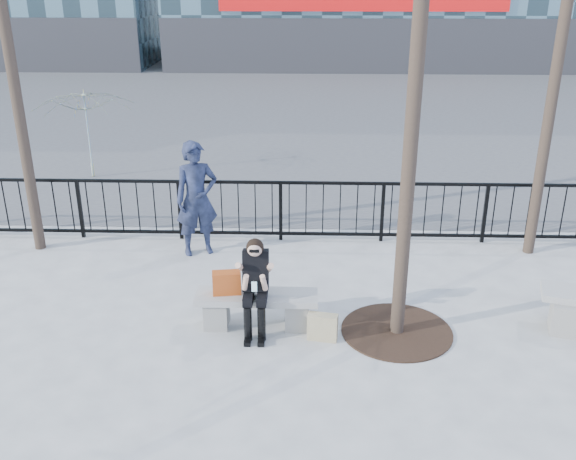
{
  "coord_description": "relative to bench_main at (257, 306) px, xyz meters",
  "views": [
    {
      "loc": [
        0.67,
        -7.62,
        4.6
      ],
      "look_at": [
        0.4,
        0.8,
        1.1
      ],
      "focal_mm": 40.0,
      "sensor_mm": 36.0,
      "label": 1
    }
  ],
  "objects": [
    {
      "name": "ground",
      "position": [
        0.0,
        0.0,
        -0.3
      ],
      "size": [
        120.0,
        120.0,
        0.0
      ],
      "primitive_type": "plane",
      "color": "gray",
      "rests_on": "ground"
    },
    {
      "name": "handbag",
      "position": [
        -0.4,
        0.02,
        0.35
      ],
      "size": [
        0.4,
        0.23,
        0.31
      ],
      "primitive_type": "cube",
      "rotation": [
        0.0,
        0.0,
        0.14
      ],
      "color": "#B14515",
      "rests_on": "bench_main"
    },
    {
      "name": "shopping_bag",
      "position": [
        0.89,
        -0.32,
        -0.12
      ],
      "size": [
        0.41,
        0.21,
        0.37
      ],
      "primitive_type": "cube",
      "rotation": [
        0.0,
        0.0,
        -0.18
      ],
      "color": "#C9B98E",
      "rests_on": "ground"
    },
    {
      "name": "tree_grate",
      "position": [
        1.9,
        -0.1,
        -0.29
      ],
      "size": [
        1.5,
        1.5,
        0.02
      ],
      "primitive_type": "cylinder",
      "color": "black",
      "rests_on": "ground"
    },
    {
      "name": "railing",
      "position": [
        0.0,
        3.0,
        0.25
      ],
      "size": [
        14.0,
        0.06,
        1.1
      ],
      "color": "black",
      "rests_on": "ground"
    },
    {
      "name": "bench_main",
      "position": [
        0.0,
        0.0,
        0.0
      ],
      "size": [
        1.65,
        0.46,
        0.49
      ],
      "color": "slate",
      "rests_on": "ground"
    },
    {
      "name": "standing_man",
      "position": [
        -1.18,
        2.4,
        0.68
      ],
      "size": [
        0.84,
        0.7,
        1.96
      ],
      "primitive_type": "imported",
      "rotation": [
        0.0,
        0.0,
        0.38
      ],
      "color": "black",
      "rests_on": "ground"
    },
    {
      "name": "street_surface",
      "position": [
        0.0,
        15.0,
        -0.3
      ],
      "size": [
        60.0,
        23.0,
        0.01
      ],
      "primitive_type": "cube",
      "color": "#474747",
      "rests_on": "ground"
    },
    {
      "name": "vendor_umbrella",
      "position": [
        -4.32,
        6.49,
        0.72
      ],
      "size": [
        2.65,
        2.69,
        2.04
      ],
      "primitive_type": "imported",
      "rotation": [
        0.0,
        0.0,
        0.21
      ],
      "color": "yellow",
      "rests_on": "ground"
    },
    {
      "name": "seated_woman",
      "position": [
        0.0,
        -0.16,
        0.37
      ],
      "size": [
        0.5,
        0.64,
        1.34
      ],
      "color": "black",
      "rests_on": "ground"
    }
  ]
}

